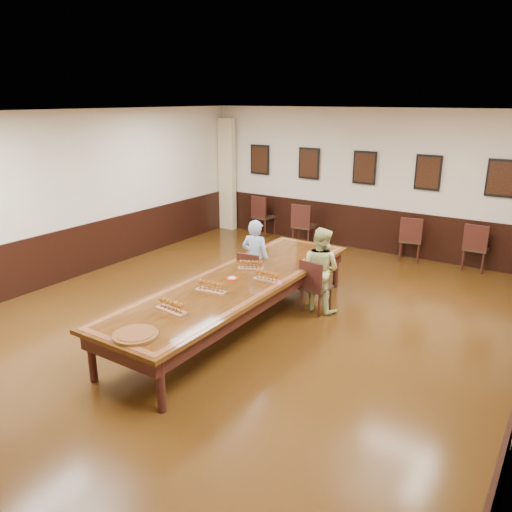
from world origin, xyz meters
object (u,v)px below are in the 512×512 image
Objects in this scene: spare_chair_a at (264,215)px; spare_chair_c at (411,238)px; person_woman at (320,269)px; chair_man at (253,276)px; conference_table at (238,288)px; carved_platter at (135,335)px; spare_chair_b at (304,224)px; person_man at (256,260)px; chair_woman at (316,286)px; spare_chair_d at (476,247)px.

spare_chair_a reaches higher than spare_chair_c.
person_woman reaches higher than spare_chair_c.
chair_man is 0.91× the size of spare_chair_c.
chair_man is 0.87× the size of spare_chair_a.
conference_table is 8.24× the size of carved_platter.
person_man reaches higher than spare_chair_b.
person_woman is at bearing -177.95° from person_man.
spare_chair_b is at bearing -53.63° from chair_woman.
spare_chair_b reaches higher than carved_platter.
chair_man is 0.18× the size of conference_table.
chair_man is 3.61m from spare_chair_b.
carved_platter is at bearing 92.86° from chair_man.
conference_table is (-2.55, -4.83, 0.11)m from spare_chair_d.
spare_chair_c is (3.80, -0.05, -0.02)m from spare_chair_a.
person_man is (-1.63, -3.66, 0.22)m from spare_chair_c.
spare_chair_c is 0.69× the size of person_man.
chair_woman is at bearing 71.43° from spare_chair_c.
chair_woman is 0.64× the size of person_woman.
spare_chair_b is (-0.87, 3.50, 0.07)m from chair_man.
person_man is (2.18, -3.71, 0.20)m from spare_chair_a.
carved_platter is (-0.68, -3.43, 0.06)m from person_woman.
spare_chair_b is at bearing -52.78° from person_woman.
chair_man is at bearing 90.00° from person_man.
spare_chair_c is at bearing -92.08° from chair_woman.
person_woman reaches higher than spare_chair_a.
chair_woman is at bearing 90.00° from person_woman.
spare_chair_a is at bearing 118.18° from conference_table.
person_man is at bearing 109.92° from conference_table.
conference_table is at bearing 61.54° from chair_woman.
spare_chair_c is (1.62, 3.76, 0.05)m from chair_man.
person_man reaches higher than chair_man.
spare_chair_c is at bearing -179.59° from spare_chair_b.
chair_man is 1.47× the size of carved_platter.
carved_platter is (-1.14, -6.94, 0.28)m from spare_chair_c.
spare_chair_a is at bearing -42.28° from chair_woman.
spare_chair_a is 1.03× the size of spare_chair_d.
chair_woman is at bearing 140.04° from spare_chair_a.
spare_chair_a is (-2.19, 3.81, 0.07)m from chair_man.
spare_chair_c is (2.48, 0.25, -0.02)m from spare_chair_b.
conference_table is at bearing 125.83° from spare_chair_a.
carved_platter is at bearing 118.49° from spare_chair_a.
spare_chair_a is 3.80m from spare_chair_c.
chair_woman is 3.63m from spare_chair_c.
spare_chair_a reaches higher than conference_table.
person_man reaches higher than chair_woman.
spare_chair_a is at bearing -65.75° from chair_man.
spare_chair_b is 0.72× the size of person_man.
chair_man reaches higher than carved_platter.
chair_woman is 0.88× the size of spare_chair_a.
spare_chair_c is at bearing 75.42° from conference_table.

